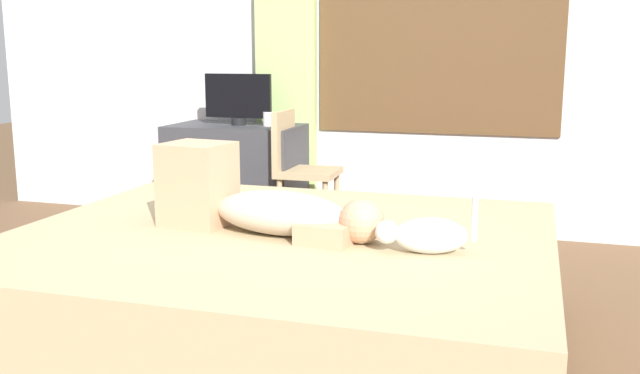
{
  "coord_description": "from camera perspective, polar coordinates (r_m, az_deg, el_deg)",
  "views": [
    {
      "loc": [
        0.94,
        -2.45,
        1.23
      ],
      "look_at": [
        0.1,
        0.3,
        0.68
      ],
      "focal_mm": 39.44,
      "sensor_mm": 36.0,
      "label": 1
    }
  ],
  "objects": [
    {
      "name": "cup",
      "position": [
        4.81,
        -4.21,
        5.53
      ],
      "size": [
        0.07,
        0.07,
        0.1
      ],
      "primitive_type": "cylinder",
      "color": "white",
      "rests_on": "desk"
    },
    {
      "name": "bed",
      "position": [
        2.88,
        -3.1,
        -8.81
      ],
      "size": [
        2.16,
        1.82,
        0.53
      ],
      "color": "brown",
      "rests_on": "ground"
    },
    {
      "name": "tv_monitor",
      "position": [
        4.88,
        -6.66,
        7.15
      ],
      "size": [
        0.48,
        0.1,
        0.35
      ],
      "color": "black",
      "rests_on": "desk"
    },
    {
      "name": "back_wall_with_window",
      "position": [
        4.95,
        6.34,
        13.28
      ],
      "size": [
        6.4,
        0.14,
        2.9
      ],
      "color": "silver",
      "rests_on": "ground"
    },
    {
      "name": "curtain_left",
      "position": [
        5.04,
        -2.79,
        10.57
      ],
      "size": [
        0.44,
        0.06,
        2.41
      ],
      "primitive_type": "cube",
      "color": "#ADCC75",
      "rests_on": "ground"
    },
    {
      "name": "person_lying",
      "position": [
        2.79,
        -5.02,
        -1.32
      ],
      "size": [
        0.94,
        0.36,
        0.34
      ],
      "color": "#CCB299",
      "rests_on": "bed"
    },
    {
      "name": "desk",
      "position": [
        4.96,
        -6.73,
        0.77
      ],
      "size": [
        0.9,
        0.56,
        0.74
      ],
      "color": "#38383D",
      "rests_on": "ground"
    },
    {
      "name": "cat",
      "position": [
        2.52,
        8.56,
        -3.87
      ],
      "size": [
        0.35,
        0.16,
        0.21
      ],
      "color": "silver",
      "rests_on": "bed"
    },
    {
      "name": "ground_plane",
      "position": [
        2.9,
        -3.78,
        -14.33
      ],
      "size": [
        16.0,
        16.0,
        0.0
      ],
      "primitive_type": "plane",
      "color": "brown"
    },
    {
      "name": "chair_by_desk",
      "position": [
        4.6,
        -1.78,
        1.81
      ],
      "size": [
        0.39,
        0.39,
        0.86
      ],
      "color": "tan",
      "rests_on": "ground"
    }
  ]
}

